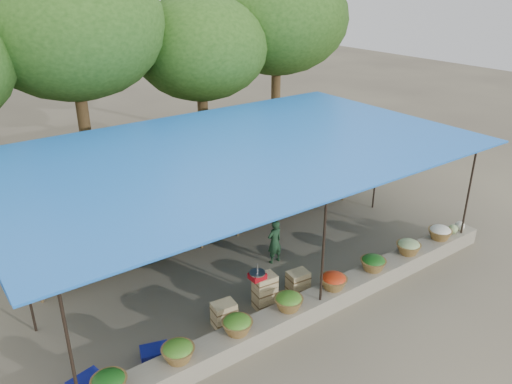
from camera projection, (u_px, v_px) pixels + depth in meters
ground at (239, 256)px, 12.31m from camera, size 60.00×60.00×0.00m
stone_curb at (315, 304)px, 10.19m from camera, size 10.60×0.55×0.40m
stall_canopy at (236, 153)px, 11.29m from camera, size 10.80×6.60×2.82m
produce_baskets at (312, 291)px, 9.99m from camera, size 8.98×0.58×0.34m
netting_backdrop at (177, 171)px, 14.15m from camera, size 10.60×0.06×2.50m
tree_row at (139, 34)px, 15.21m from camera, size 16.51×5.50×7.12m
fruit_table_left at (119, 242)px, 11.74m from camera, size 4.21×0.95×0.93m
fruit_table_right at (285, 192)px, 14.42m from camera, size 4.21×0.95×0.93m
crate_counter at (264, 295)px, 10.30m from camera, size 2.38×0.39×0.77m
weighing_scale at (257, 275)px, 10.00m from camera, size 0.33×0.33×0.35m
vendor_seated at (275, 242)px, 11.85m from camera, size 0.42×0.29×1.11m
customer_left at (106, 215)px, 12.32m from camera, size 0.92×0.73×1.85m
customer_mid at (211, 200)px, 13.55m from camera, size 1.12×0.86×1.52m
customer_right at (278, 175)px, 14.91m from camera, size 1.11×0.78×1.74m
blue_crate_back at (155, 355)px, 8.90m from camera, size 0.58×0.49×0.30m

